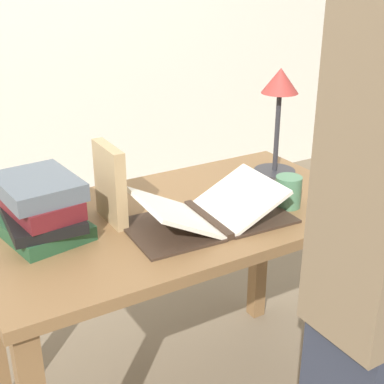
% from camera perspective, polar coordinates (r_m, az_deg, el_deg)
% --- Properties ---
extents(wall_back, '(8.00, 0.06, 2.60)m').
position_cam_1_polar(wall_back, '(3.27, -18.45, 18.40)').
color(wall_back, silver).
rests_on(wall_back, ground_plane).
extents(reading_desk, '(1.24, 0.68, 0.78)m').
position_cam_1_polar(reading_desk, '(1.76, -1.48, -5.73)').
color(reading_desk, brown).
rests_on(reading_desk, ground_plane).
extents(open_book, '(0.51, 0.30, 0.11)m').
position_cam_1_polar(open_book, '(1.62, 1.72, -2.19)').
color(open_book, '#38281E').
rests_on(open_book, reading_desk).
extents(book_stack_tall, '(0.25, 0.30, 0.18)m').
position_cam_1_polar(book_stack_tall, '(1.59, -15.89, -1.62)').
color(book_stack_tall, '#234C2D').
rests_on(book_stack_tall, reading_desk).
extents(book_standing_upright, '(0.04, 0.18, 0.24)m').
position_cam_1_polar(book_standing_upright, '(1.62, -8.74, 0.86)').
color(book_standing_upright, tan).
rests_on(book_standing_upright, reading_desk).
extents(reading_lamp, '(0.15, 0.15, 0.40)m').
position_cam_1_polar(reading_lamp, '(1.95, 9.26, 9.53)').
color(reading_lamp, '#2D2D33').
rests_on(reading_lamp, reading_desk).
extents(coffee_mug, '(0.08, 0.12, 0.10)m').
position_cam_1_polar(coffee_mug, '(1.75, 10.18, 0.06)').
color(coffee_mug, '#4C7F5B').
rests_on(coffee_mug, reading_desk).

